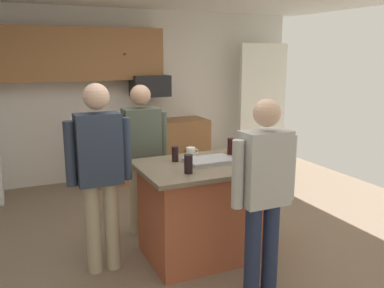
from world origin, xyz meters
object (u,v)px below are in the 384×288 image
object	(u,v)px
person_elder_center	(100,166)
glass_dark_ale	(231,146)
microwave_over_range	(150,86)
kitchen_island	(205,209)
mug_blue_stoneware	(191,153)
serving_tray	(209,161)
glass_stout_tall	(175,154)
person_guest_by_door	(142,150)
person_guest_left	(264,187)
glass_short_whisky	(188,164)

from	to	relation	value
person_elder_center	glass_dark_ale	xyz separation A→B (m)	(1.37, 0.12, 0.02)
microwave_over_range	kitchen_island	world-z (taller)	microwave_over_range
person_elder_center	mug_blue_stoneware	xyz separation A→B (m)	(0.94, 0.16, -0.01)
microwave_over_range	serving_tray	size ratio (longest dim) A/B	1.27
mug_blue_stoneware	glass_stout_tall	world-z (taller)	glass_stout_tall
mug_blue_stoneware	microwave_over_range	bearing A→B (deg)	80.78
person_elder_center	mug_blue_stoneware	world-z (taller)	person_elder_center
person_guest_by_door	serving_tray	bearing A→B (deg)	3.45
person_elder_center	glass_dark_ale	size ratio (longest dim) A/B	10.22
person_guest_by_door	person_elder_center	bearing A→B (deg)	-70.18
glass_stout_tall	glass_dark_ale	distance (m)	0.63
kitchen_island	glass_stout_tall	xyz separation A→B (m)	(-0.22, 0.20, 0.53)
microwave_over_range	kitchen_island	bearing A→B (deg)	-97.75
person_guest_left	glass_short_whisky	distance (m)	0.70
person_elder_center	glass_short_whisky	xyz separation A→B (m)	(0.70, -0.33, 0.02)
person_elder_center	serving_tray	size ratio (longest dim) A/B	3.85
glass_stout_tall	serving_tray	size ratio (longest dim) A/B	0.33
kitchen_island	person_elder_center	world-z (taller)	person_elder_center
person_guest_by_door	glass_dark_ale	xyz separation A→B (m)	(0.79, -0.51, 0.07)
serving_tray	mug_blue_stoneware	bearing A→B (deg)	107.04
person_guest_left	kitchen_island	bearing A→B (deg)	-0.00
microwave_over_range	person_guest_left	distance (m)	3.53
kitchen_island	person_guest_left	bearing A→B (deg)	-81.54
glass_stout_tall	glass_short_whisky	distance (m)	0.42
person_guest_left	serving_tray	bearing A→B (deg)	-3.71
person_elder_center	glass_short_whisky	world-z (taller)	person_elder_center
microwave_over_range	glass_short_whisky	size ratio (longest dim) A/B	3.38
person_guest_left	person_elder_center	bearing A→B (deg)	41.65
mug_blue_stoneware	glass_stout_tall	size ratio (longest dim) A/B	0.92
kitchen_island	glass_short_whisky	distance (m)	0.64
microwave_over_range	kitchen_island	xyz separation A→B (m)	(-0.36, -2.68, -0.98)
person_guest_left	glass_dark_ale	world-z (taller)	person_guest_left
person_guest_left	person_guest_by_door	bearing A→B (deg)	9.73
person_elder_center	person_guest_left	bearing A→B (deg)	-33.52
person_guest_left	mug_blue_stoneware	xyz separation A→B (m)	(-0.15, 1.07, 0.05)
kitchen_island	mug_blue_stoneware	xyz separation A→B (m)	(-0.03, 0.27, 0.51)
person_elder_center	glass_short_whisky	size ratio (longest dim) A/B	10.24
serving_tray	glass_short_whisky	bearing A→B (deg)	-144.13
kitchen_island	glass_dark_ale	world-z (taller)	glass_dark_ale
person_guest_left	person_guest_by_door	distance (m)	1.62
person_elder_center	serving_tray	bearing A→B (deg)	0.98
person_guest_by_door	glass_short_whisky	size ratio (longest dim) A/B	9.79
microwave_over_range	person_guest_left	world-z (taller)	microwave_over_range
microwave_over_range	person_guest_left	xyz separation A→B (m)	(-0.25, -3.48, -0.53)
kitchen_island	mug_blue_stoneware	distance (m)	0.57
person_guest_left	glass_stout_tall	bearing A→B (deg)	10.47
microwave_over_range	glass_dark_ale	bearing A→B (deg)	-88.99
person_elder_center	person_guest_by_door	distance (m)	0.86
glass_stout_tall	person_elder_center	bearing A→B (deg)	-173.04
person_elder_center	mug_blue_stoneware	size ratio (longest dim) A/B	12.73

